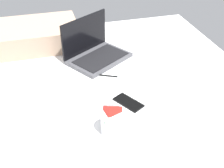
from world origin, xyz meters
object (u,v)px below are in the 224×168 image
at_px(laptop, 95,52).
at_px(pillow, 35,35).
at_px(snack_cup, 112,121).
at_px(cell_phone, 128,102).

height_order(laptop, pillow, laptop).
height_order(snack_cup, pillow, snack_cup).
bearing_deg(snack_cup, pillow, 106.09).
bearing_deg(cell_phone, pillow, 87.61).
distance_m(cell_phone, pillow, 0.80).
distance_m(laptop, pillow, 0.41).
distance_m(laptop, snack_cup, 0.61).
bearing_deg(cell_phone, laptop, 67.21).
xyz_separation_m(laptop, cell_phone, (0.06, -0.44, -0.04)).
xyz_separation_m(snack_cup, cell_phone, (0.12, 0.16, -0.06)).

